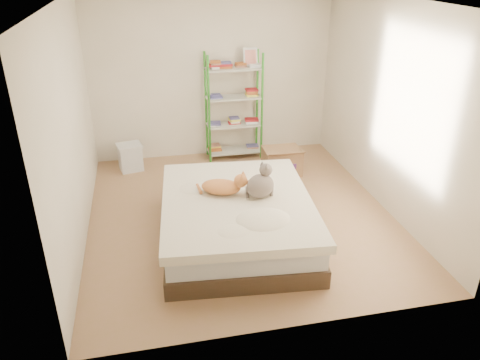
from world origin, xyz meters
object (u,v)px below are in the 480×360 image
object	(u,v)px
grey_cat	(260,181)
cardboard_box	(282,161)
bed	(237,219)
shelf_unit	(234,105)
white_bin	(130,157)
orange_cat	(221,185)

from	to	relation	value
grey_cat	cardboard_box	xyz separation A→B (m)	(0.77, 1.68, -0.54)
bed	shelf_unit	distance (m)	2.58
bed	white_bin	size ratio (longest dim) A/B	5.36
cardboard_box	white_bin	distance (m)	2.33
orange_cat	white_bin	distance (m)	2.39
grey_cat	white_bin	size ratio (longest dim) A/B	0.96
bed	white_bin	bearing A→B (deg)	123.30
shelf_unit	white_bin	world-z (taller)	shelf_unit
cardboard_box	white_bin	size ratio (longest dim) A/B	1.34
shelf_unit	cardboard_box	xyz separation A→B (m)	(0.58, -0.79, -0.68)
bed	white_bin	xyz separation A→B (m)	(-1.21, 2.26, -0.06)
cardboard_box	orange_cat	bearing A→B (deg)	-126.95
white_bin	bed	bearing A→B (deg)	-61.90
shelf_unit	cardboard_box	distance (m)	1.19
shelf_unit	cardboard_box	world-z (taller)	shelf_unit
shelf_unit	white_bin	size ratio (longest dim) A/B	4.17
grey_cat	bed	bearing A→B (deg)	70.02
shelf_unit	bed	bearing A→B (deg)	-100.71
bed	white_bin	distance (m)	2.57
grey_cat	white_bin	world-z (taller)	grey_cat
grey_cat	white_bin	distance (m)	2.76
shelf_unit	white_bin	xyz separation A→B (m)	(-1.67, -0.20, -0.66)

